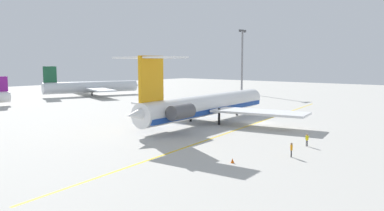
# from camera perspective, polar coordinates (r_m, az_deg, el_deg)

# --- Properties ---
(ground) EXTENTS (286.47, 286.47, 0.00)m
(ground) POSITION_cam_1_polar(r_m,az_deg,el_deg) (72.89, 9.90, -2.55)
(ground) COLOR #B7B5AD
(main_jetliner) EXTENTS (42.44, 37.58, 12.35)m
(main_jetliner) POSITION_cam_1_polar(r_m,az_deg,el_deg) (71.03, 1.92, 0.05)
(main_jetliner) COLOR white
(main_jetliner) RESTS_ON ground
(airliner_mid_right) EXTENTS (32.97, 33.04, 10.05)m
(airliner_mid_right) POSITION_cam_1_polar(r_m,az_deg,el_deg) (134.41, -14.43, 2.72)
(airliner_mid_right) COLOR silver
(airliner_mid_right) RESTS_ON ground
(ground_crew_near_nose) EXTENTS (0.27, 0.40, 1.72)m
(ground_crew_near_nose) POSITION_cam_1_polar(r_m,az_deg,el_deg) (53.94, 16.87, -4.75)
(ground_crew_near_nose) COLOR black
(ground_crew_near_nose) RESTS_ON ground
(ground_crew_near_tail) EXTENTS (0.36, 0.33, 1.80)m
(ground_crew_near_tail) POSITION_cam_1_polar(r_m,az_deg,el_deg) (94.96, -3.65, 0.32)
(ground_crew_near_tail) COLOR black
(ground_crew_near_tail) RESTS_ON ground
(ground_crew_portside) EXTENTS (0.44, 0.28, 1.76)m
(ground_crew_portside) POSITION_cam_1_polar(r_m,az_deg,el_deg) (47.36, 14.69, -6.19)
(ground_crew_portside) COLOR black
(ground_crew_portside) RESTS_ON ground
(safety_cone_nose) EXTENTS (0.40, 0.40, 0.55)m
(safety_cone_nose) POSITION_cam_1_polar(r_m,az_deg,el_deg) (43.69, 6.09, -8.22)
(safety_cone_nose) COLOR #EA590F
(safety_cone_nose) RESTS_ON ground
(taxiway_centreline) EXTENTS (87.97, 12.13, 0.01)m
(taxiway_centreline) POSITION_cam_1_polar(r_m,az_deg,el_deg) (67.82, 8.00, -3.19)
(taxiway_centreline) COLOR gold
(taxiway_centreline) RESTS_ON ground
(light_mast) EXTENTS (4.00, 0.70, 23.03)m
(light_mast) POSITION_cam_1_polar(r_m,az_deg,el_deg) (140.65, 7.53, 7.01)
(light_mast) COLOR slate
(light_mast) RESTS_ON ground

